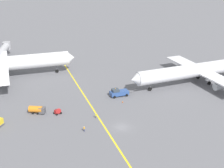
{
  "coord_description": "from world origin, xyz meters",
  "views": [
    {
      "loc": [
        -31.38,
        -74.37,
        44.78
      ],
      "look_at": [
        5.62,
        22.26,
        4.0
      ],
      "focal_mm": 52.38,
      "sensor_mm": 36.0,
      "label": 1
    }
  ],
  "objects_px": {
    "pushback_tug": "(119,92)",
    "jet_bridge": "(3,50)",
    "traffic_cone_nose_right": "(123,102)",
    "gse_fuel_bowser_stubby": "(37,109)",
    "airliner_being_pushed": "(198,70)",
    "ground_crew_wing_walker_right": "(96,116)",
    "ground_crew_marshaller_foreground": "(84,129)",
    "airliner_at_gate_left": "(5,64)",
    "gse_gpu_cart_small": "(58,112)"
  },
  "relations": [
    {
      "from": "airliner_being_pushed",
      "to": "pushback_tug",
      "type": "bearing_deg",
      "value": -178.35
    },
    {
      "from": "traffic_cone_nose_right",
      "to": "airliner_at_gate_left",
      "type": "bearing_deg",
      "value": 131.85
    },
    {
      "from": "pushback_tug",
      "to": "gse_fuel_bowser_stubby",
      "type": "height_order",
      "value": "pushback_tug"
    },
    {
      "from": "gse_gpu_cart_small",
      "to": "jet_bridge",
      "type": "bearing_deg",
      "value": 100.11
    },
    {
      "from": "airliner_being_pushed",
      "to": "traffic_cone_nose_right",
      "type": "distance_m",
      "value": 34.05
    },
    {
      "from": "pushback_tug",
      "to": "jet_bridge",
      "type": "distance_m",
      "value": 67.21
    },
    {
      "from": "gse_fuel_bowser_stubby",
      "to": "ground_crew_wing_walker_right",
      "type": "relative_size",
      "value": 3.36
    },
    {
      "from": "pushback_tug",
      "to": "ground_crew_marshaller_foreground",
      "type": "relative_size",
      "value": 6.03
    },
    {
      "from": "airliner_being_pushed",
      "to": "ground_crew_marshaller_foreground",
      "type": "xyz_separation_m",
      "value": [
        -50.21,
        -20.02,
        -4.24
      ]
    },
    {
      "from": "airliner_at_gate_left",
      "to": "pushback_tug",
      "type": "xyz_separation_m",
      "value": [
        34.58,
        -32.29,
        -4.45
      ]
    },
    {
      "from": "traffic_cone_nose_right",
      "to": "gse_fuel_bowser_stubby",
      "type": "bearing_deg",
      "value": 175.89
    },
    {
      "from": "gse_gpu_cart_small",
      "to": "ground_crew_marshaller_foreground",
      "type": "bearing_deg",
      "value": -70.98
    },
    {
      "from": "jet_bridge",
      "to": "traffic_cone_nose_right",
      "type": "bearing_deg",
      "value": -62.51
    },
    {
      "from": "pushback_tug",
      "to": "jet_bridge",
      "type": "relative_size",
      "value": 0.41
    },
    {
      "from": "ground_crew_wing_walker_right",
      "to": "airliner_at_gate_left",
      "type": "bearing_deg",
      "value": 116.18
    },
    {
      "from": "airliner_at_gate_left",
      "to": "traffic_cone_nose_right",
      "type": "height_order",
      "value": "airliner_at_gate_left"
    },
    {
      "from": "jet_bridge",
      "to": "gse_gpu_cart_small",
      "type": "bearing_deg",
      "value": -79.89
    },
    {
      "from": "airliner_being_pushed",
      "to": "pushback_tug",
      "type": "xyz_separation_m",
      "value": [
        -32.33,
        -0.93,
        -3.77
      ]
    },
    {
      "from": "gse_gpu_cart_small",
      "to": "jet_bridge",
      "type": "relative_size",
      "value": 0.11
    },
    {
      "from": "jet_bridge",
      "to": "airliner_being_pushed",
      "type": "bearing_deg",
      "value": -40.8
    },
    {
      "from": "gse_gpu_cart_small",
      "to": "jet_bridge",
      "type": "height_order",
      "value": "jet_bridge"
    },
    {
      "from": "pushback_tug",
      "to": "jet_bridge",
      "type": "xyz_separation_m",
      "value": [
        -33.8,
        58.01,
        3.05
      ]
    },
    {
      "from": "airliner_at_gate_left",
      "to": "gse_fuel_bowser_stubby",
      "type": "relative_size",
      "value": 10.42
    },
    {
      "from": "airliner_being_pushed",
      "to": "traffic_cone_nose_right",
      "type": "bearing_deg",
      "value": -169.1
    },
    {
      "from": "airliner_being_pushed",
      "to": "ground_crew_wing_walker_right",
      "type": "xyz_separation_m",
      "value": [
        -44.77,
        -13.67,
        -4.25
      ]
    },
    {
      "from": "ground_crew_wing_walker_right",
      "to": "pushback_tug",
      "type": "bearing_deg",
      "value": 45.69
    },
    {
      "from": "gse_gpu_cart_small",
      "to": "ground_crew_wing_walker_right",
      "type": "distance_m",
      "value": 12.0
    },
    {
      "from": "ground_crew_marshaller_foreground",
      "to": "traffic_cone_nose_right",
      "type": "distance_m",
      "value": 21.88
    },
    {
      "from": "ground_crew_wing_walker_right",
      "to": "ground_crew_marshaller_foreground",
      "type": "bearing_deg",
      "value": -130.59
    },
    {
      "from": "gse_fuel_bowser_stubby",
      "to": "airliner_being_pushed",
      "type": "bearing_deg",
      "value": 4.18
    },
    {
      "from": "gse_fuel_bowser_stubby",
      "to": "gse_gpu_cart_small",
      "type": "height_order",
      "value": "gse_fuel_bowser_stubby"
    },
    {
      "from": "airliner_being_pushed",
      "to": "traffic_cone_nose_right",
      "type": "height_order",
      "value": "airliner_being_pushed"
    },
    {
      "from": "jet_bridge",
      "to": "pushback_tug",
      "type": "bearing_deg",
      "value": -59.77
    },
    {
      "from": "pushback_tug",
      "to": "ground_crew_wing_walker_right",
      "type": "xyz_separation_m",
      "value": [
        -12.44,
        -12.74,
        -0.48
      ]
    },
    {
      "from": "airliner_at_gate_left",
      "to": "traffic_cone_nose_right",
      "type": "bearing_deg",
      "value": -48.15
    },
    {
      "from": "gse_fuel_bowser_stubby",
      "to": "jet_bridge",
      "type": "height_order",
      "value": "jet_bridge"
    },
    {
      "from": "gse_fuel_bowser_stubby",
      "to": "gse_gpu_cart_small",
      "type": "xyz_separation_m",
      "value": [
        5.64,
        -2.54,
        -0.54
      ]
    },
    {
      "from": "traffic_cone_nose_right",
      "to": "airliner_being_pushed",
      "type": "bearing_deg",
      "value": 10.9
    },
    {
      "from": "airliner_being_pushed",
      "to": "pushback_tug",
      "type": "relative_size",
      "value": 5.77
    },
    {
      "from": "airliner_at_gate_left",
      "to": "gse_gpu_cart_small",
      "type": "distance_m",
      "value": 40.51
    },
    {
      "from": "airliner_being_pushed",
      "to": "gse_gpu_cart_small",
      "type": "xyz_separation_m",
      "value": [
        -54.71,
        -6.96,
        -4.26
      ]
    },
    {
      "from": "ground_crew_marshaller_foreground",
      "to": "jet_bridge",
      "type": "xyz_separation_m",
      "value": [
        -15.93,
        77.1,
        3.53
      ]
    },
    {
      "from": "airliner_at_gate_left",
      "to": "pushback_tug",
      "type": "height_order",
      "value": "airliner_at_gate_left"
    },
    {
      "from": "gse_gpu_cart_small",
      "to": "ground_crew_wing_walker_right",
      "type": "height_order",
      "value": "gse_gpu_cart_small"
    },
    {
      "from": "gse_fuel_bowser_stubby",
      "to": "traffic_cone_nose_right",
      "type": "height_order",
      "value": "gse_fuel_bowser_stubby"
    },
    {
      "from": "airliner_at_gate_left",
      "to": "ground_crew_marshaller_foreground",
      "type": "height_order",
      "value": "airliner_at_gate_left"
    },
    {
      "from": "ground_crew_marshaller_foreground",
      "to": "gse_fuel_bowser_stubby",
      "type": "bearing_deg",
      "value": 123.01
    },
    {
      "from": "gse_gpu_cart_small",
      "to": "airliner_at_gate_left",
      "type": "bearing_deg",
      "value": 107.66
    },
    {
      "from": "pushback_tug",
      "to": "jet_bridge",
      "type": "height_order",
      "value": "jet_bridge"
    },
    {
      "from": "gse_fuel_bowser_stubby",
      "to": "jet_bridge",
      "type": "distance_m",
      "value": 61.84
    }
  ]
}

